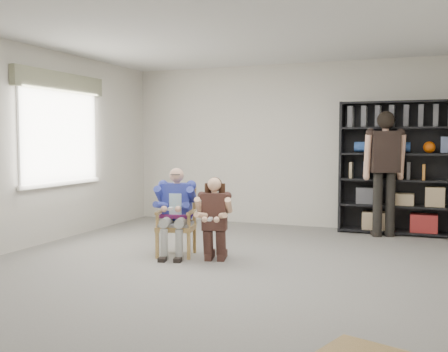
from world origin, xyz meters
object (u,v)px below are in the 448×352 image
at_px(kneeling_woman, 214,219).
at_px(bookshelf, 398,168).
at_px(armchair, 176,222).
at_px(standing_man, 385,175).
at_px(seated_man, 176,212).

distance_m(kneeling_woman, bookshelf, 3.46).
height_order(armchair, standing_man, standing_man).
bearing_deg(kneeling_woman, bookshelf, 40.88).
bearing_deg(kneeling_woman, armchair, 154.69).
height_order(kneeling_woman, bookshelf, bookshelf).
height_order(seated_man, kneeling_woman, seated_man).
xyz_separation_m(kneeling_woman, bookshelf, (1.99, 2.79, 0.53)).
bearing_deg(armchair, kneeling_woman, -25.31).
relative_size(armchair, seated_man, 0.77).
bearing_deg(armchair, bookshelf, 32.46).
bearing_deg(seated_man, armchair, 0.00).
bearing_deg(standing_man, bookshelf, 37.35).
bearing_deg(seated_man, kneeling_woman, -25.31).
distance_m(seated_man, bookshelf, 3.73).
bearing_deg(standing_man, kneeling_woman, -147.91).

